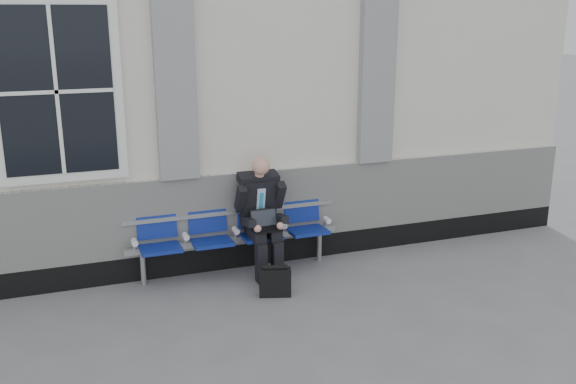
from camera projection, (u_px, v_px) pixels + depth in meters
name	position (u px, v px, depth m)	size (l,w,h in m)	color
ground	(42.00, 356.00, 5.91)	(70.00, 70.00, 0.00)	slate
station_building	(25.00, 77.00, 8.43)	(14.40, 4.40, 4.49)	silver
bench	(234.00, 228.00, 7.67)	(2.60, 0.47, 0.91)	#9EA0A3
businessman	(261.00, 212.00, 7.59)	(0.58, 0.77, 1.43)	black
briefcase	(275.00, 282.00, 7.12)	(0.38, 0.24, 0.36)	black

